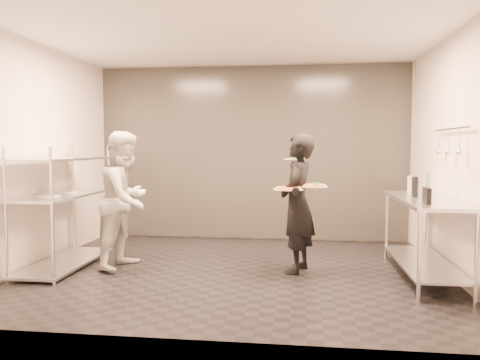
# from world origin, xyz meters

# --- Properties ---
(room_shell) EXTENTS (5.00, 4.00, 2.80)m
(room_shell) POSITION_xyz_m (0.00, 1.18, 1.40)
(room_shell) COLOR black
(room_shell) RESTS_ON ground
(pass_rack) EXTENTS (0.60, 1.60, 1.50)m
(pass_rack) POSITION_xyz_m (-2.15, -0.00, 0.77)
(pass_rack) COLOR silver
(pass_rack) RESTS_ON ground
(prep_counter) EXTENTS (0.60, 1.80, 0.92)m
(prep_counter) POSITION_xyz_m (2.18, 0.00, 0.63)
(prep_counter) COLOR silver
(prep_counter) RESTS_ON ground
(utensil_rail) EXTENTS (0.07, 1.20, 0.31)m
(utensil_rail) POSITION_xyz_m (2.43, -0.00, 1.55)
(utensil_rail) COLOR silver
(utensil_rail) RESTS_ON room_shell
(waiter) EXTENTS (0.54, 0.68, 1.65)m
(waiter) POSITION_xyz_m (0.75, 0.10, 0.83)
(waiter) COLOR black
(waiter) RESTS_ON ground
(chef) EXTENTS (0.79, 0.93, 1.69)m
(chef) POSITION_xyz_m (-1.37, 0.08, 0.84)
(chef) COLOR beige
(chef) RESTS_ON ground
(pizza_plate_near) EXTENTS (0.35, 0.35, 0.05)m
(pizza_plate_near) POSITION_xyz_m (0.65, -0.09, 1.02)
(pizza_plate_near) COLOR white
(pizza_plate_near) RESTS_ON waiter
(pizza_plate_far) EXTENTS (0.29, 0.29, 0.05)m
(pizza_plate_far) POSITION_xyz_m (0.94, -0.10, 1.06)
(pizza_plate_far) COLOR white
(pizza_plate_far) RESTS_ON waiter
(salad_plate) EXTENTS (0.26, 0.26, 0.07)m
(salad_plate) POSITION_xyz_m (0.70, 0.44, 1.36)
(salad_plate) COLOR white
(salad_plate) RESTS_ON waiter
(pos_monitor) EXTENTS (0.06, 0.23, 0.17)m
(pos_monitor) POSITION_xyz_m (2.06, -0.52, 1.00)
(pos_monitor) COLOR black
(pos_monitor) RESTS_ON prep_counter
(bottle_green) EXTENTS (0.08, 0.08, 0.29)m
(bottle_green) POSITION_xyz_m (2.17, -0.08, 1.06)
(bottle_green) COLOR gray
(bottle_green) RESTS_ON prep_counter
(bottle_clear) EXTENTS (0.06, 0.06, 0.20)m
(bottle_clear) POSITION_xyz_m (2.18, 0.77, 1.02)
(bottle_clear) COLOR gray
(bottle_clear) RESTS_ON prep_counter
(bottle_dark) EXTENTS (0.07, 0.07, 0.24)m
(bottle_dark) POSITION_xyz_m (2.09, 0.09, 1.04)
(bottle_dark) COLOR black
(bottle_dark) RESTS_ON prep_counter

